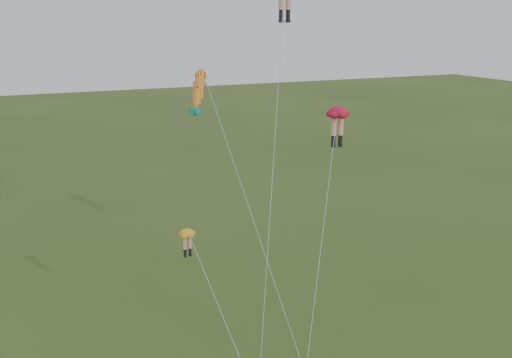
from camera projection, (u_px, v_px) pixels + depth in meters
name	position (u px, v px, depth m)	size (l,w,h in m)	color
legs_kite_red_mid	(337.00, 118.00, 38.52)	(7.57, 9.00, 15.34)	#BA132E
legs_kite_yellow	(190.00, 242.00, 33.11)	(2.84, 6.69, 9.24)	#FFA820
fish_kite	(199.00, 90.00, 39.76)	(3.59, 13.88, 17.88)	yellow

